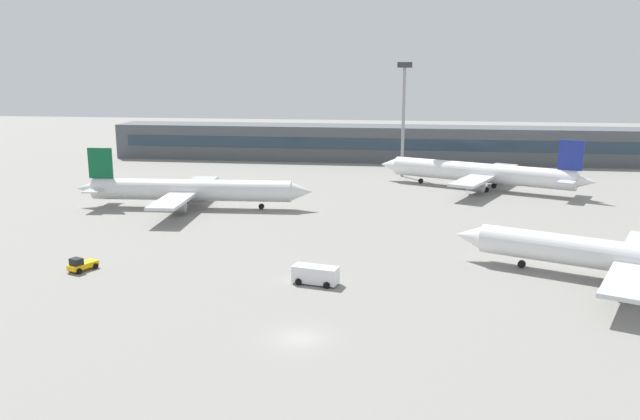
# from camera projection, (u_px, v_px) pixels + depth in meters

# --- Properties ---
(ground_plane) EXTENTS (400.00, 400.00, 0.00)m
(ground_plane) POSITION_uv_depth(u_px,v_px,m) (344.00, 230.00, 97.49)
(ground_plane) COLOR gray
(terminal_building) EXTENTS (136.01, 12.13, 9.00)m
(terminal_building) POSITION_uv_depth(u_px,v_px,m) (372.00, 143.00, 168.27)
(terminal_building) COLOR #4C5156
(terminal_building) RESTS_ON ground_plane
(airplane_near) EXTENTS (38.23, 27.51, 10.01)m
(airplane_near) POSITION_uv_depth(u_px,v_px,m) (626.00, 258.00, 72.82)
(airplane_near) COLOR white
(airplane_near) RESTS_ON ground_plane
(airplane_mid) EXTENTS (42.09, 29.36, 10.39)m
(airplane_mid) POSITION_uv_depth(u_px,v_px,m) (193.00, 190.00, 111.84)
(airplane_mid) COLOR silver
(airplane_mid) RESTS_ON ground_plane
(airplane_far) EXTENTS (41.59, 29.92, 10.87)m
(airplane_far) POSITION_uv_depth(u_px,v_px,m) (480.00, 173.00, 129.09)
(airplane_far) COLOR white
(airplane_far) RESTS_ON ground_plane
(baggage_tug_yellow) EXTENTS (2.92, 3.90, 1.75)m
(baggage_tug_yellow) POSITION_uv_depth(u_px,v_px,m) (81.00, 265.00, 77.94)
(baggage_tug_yellow) COLOR #F2B20C
(baggage_tug_yellow) RESTS_ON ground_plane
(service_van_white) EXTENTS (5.50, 3.14, 2.08)m
(service_van_white) POSITION_uv_depth(u_px,v_px,m) (315.00, 275.00, 73.25)
(service_van_white) COLOR white
(service_van_white) RESTS_ON ground_plane
(floodlight_tower_west) EXTENTS (3.20, 0.80, 25.08)m
(floodlight_tower_west) POSITION_uv_depth(u_px,v_px,m) (404.00, 111.00, 141.35)
(floodlight_tower_west) COLOR gray
(floodlight_tower_west) RESTS_ON ground_plane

